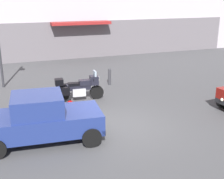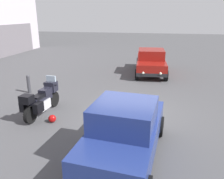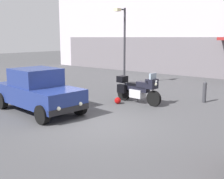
# 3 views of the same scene
# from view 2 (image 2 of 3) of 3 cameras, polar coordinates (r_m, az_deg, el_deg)

# --- Properties ---
(ground_plane) EXTENTS (80.00, 80.00, 0.00)m
(ground_plane) POSITION_cam_2_polar(r_m,az_deg,el_deg) (8.77, 4.60, -6.64)
(ground_plane) COLOR #424244
(motorcycle) EXTENTS (2.26, 0.80, 1.36)m
(motorcycle) POSITION_cam_2_polar(r_m,az_deg,el_deg) (9.05, -17.33, -2.41)
(motorcycle) COLOR black
(motorcycle) RESTS_ON ground
(helmet) EXTENTS (0.28, 0.28, 0.28)m
(helmet) POSITION_cam_2_polar(r_m,az_deg,el_deg) (8.49, -14.85, -7.11)
(helmet) COLOR #990C0C
(helmet) RESTS_ON ground
(car_hatchback_near) EXTENTS (3.98, 2.09, 1.64)m
(car_hatchback_near) POSITION_cam_2_polar(r_m,az_deg,el_deg) (6.03, 3.31, -10.43)
(car_hatchback_near) COLOR navy
(car_hatchback_near) RESTS_ON ground
(car_sedan_far) EXTENTS (4.67, 2.22, 1.56)m
(car_sedan_far) POSITION_cam_2_polar(r_m,az_deg,el_deg) (15.12, 9.76, 7.04)
(car_sedan_far) COLOR maroon
(car_sedan_far) RESTS_ON ground
(bollard_curbside) EXTENTS (0.16, 0.16, 0.91)m
(bollard_curbside) POSITION_cam_2_polar(r_m,az_deg,el_deg) (11.82, -20.29, 1.44)
(bollard_curbside) COLOR #333338
(bollard_curbside) RESTS_ON ground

